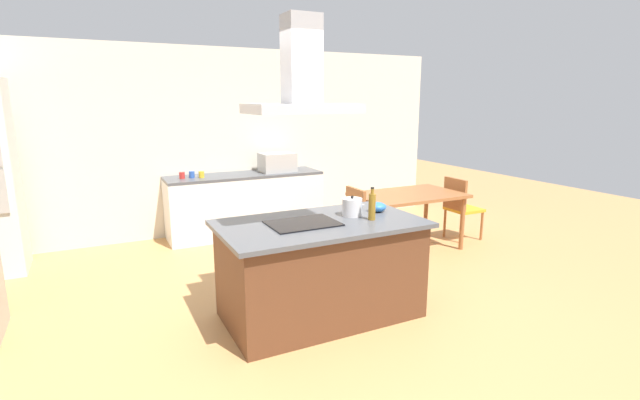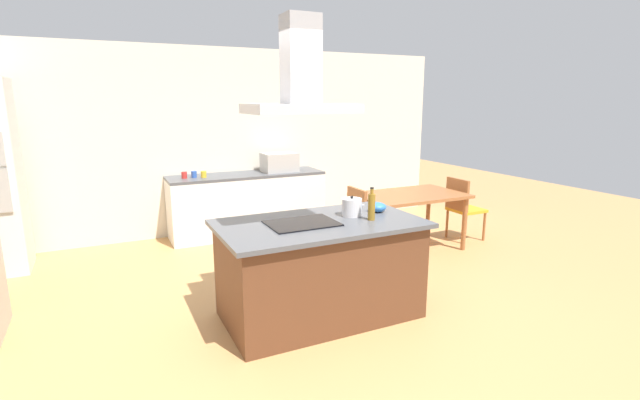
{
  "view_description": "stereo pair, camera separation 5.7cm",
  "coord_description": "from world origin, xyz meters",
  "px_view_note": "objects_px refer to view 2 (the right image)",
  "views": [
    {
      "loc": [
        -1.78,
        -3.53,
        1.97
      ],
      "look_at": [
        0.19,
        0.4,
        1.0
      ],
      "focal_mm": 25.77,
      "sensor_mm": 36.0,
      "label": 1
    },
    {
      "loc": [
        -1.72,
        -3.55,
        1.97
      ],
      "look_at": [
        0.19,
        0.4,
        1.0
      ],
      "focal_mm": 25.77,
      "sensor_mm": 36.0,
      "label": 2
    }
  ],
  "objects_px": {
    "coffee_mug_red": "(184,175)",
    "chair_at_left_end": "(349,219)",
    "coffee_mug_yellow": "(204,174)",
    "tea_kettle": "(352,207)",
    "range_hood": "(301,82)",
    "mixing_bowl": "(377,207)",
    "dining_table": "(410,200)",
    "chair_at_right_end": "(462,205)",
    "coffee_mug_blue": "(194,174)",
    "cooktop": "(302,223)",
    "countertop_microwave": "(279,162)",
    "olive_oil_bottle": "(372,206)"
  },
  "relations": [
    {
      "from": "coffee_mug_red",
      "to": "chair_at_left_end",
      "type": "xyz_separation_m",
      "value": [
        1.69,
        -1.63,
        -0.44
      ]
    },
    {
      "from": "cooktop",
      "to": "olive_oil_bottle",
      "type": "height_order",
      "value": "olive_oil_bottle"
    },
    {
      "from": "coffee_mug_blue",
      "to": "chair_at_left_end",
      "type": "relative_size",
      "value": 0.1
    },
    {
      "from": "chair_at_left_end",
      "to": "countertop_microwave",
      "type": "bearing_deg",
      "value": 100.03
    },
    {
      "from": "coffee_mug_yellow",
      "to": "chair_at_right_end",
      "type": "relative_size",
      "value": 0.1
    },
    {
      "from": "coffee_mug_red",
      "to": "coffee_mug_yellow",
      "type": "bearing_deg",
      "value": -10.18
    },
    {
      "from": "coffee_mug_red",
      "to": "coffee_mug_yellow",
      "type": "height_order",
      "value": "same"
    },
    {
      "from": "tea_kettle",
      "to": "coffee_mug_yellow",
      "type": "bearing_deg",
      "value": 105.85
    },
    {
      "from": "dining_table",
      "to": "range_hood",
      "type": "height_order",
      "value": "range_hood"
    },
    {
      "from": "tea_kettle",
      "to": "coffee_mug_red",
      "type": "height_order",
      "value": "tea_kettle"
    },
    {
      "from": "chair_at_right_end",
      "to": "coffee_mug_yellow",
      "type": "bearing_deg",
      "value": 154.05
    },
    {
      "from": "tea_kettle",
      "to": "olive_oil_bottle",
      "type": "height_order",
      "value": "olive_oil_bottle"
    },
    {
      "from": "olive_oil_bottle",
      "to": "chair_at_right_end",
      "type": "xyz_separation_m",
      "value": [
        2.4,
        1.39,
        -0.52
      ]
    },
    {
      "from": "dining_table",
      "to": "range_hood",
      "type": "bearing_deg",
      "value": -149.31
    },
    {
      "from": "coffee_mug_blue",
      "to": "chair_at_left_end",
      "type": "bearing_deg",
      "value": -46.61
    },
    {
      "from": "coffee_mug_red",
      "to": "coffee_mug_blue",
      "type": "xyz_separation_m",
      "value": [
        0.13,
        0.01,
        0.0
      ]
    },
    {
      "from": "cooktop",
      "to": "tea_kettle",
      "type": "height_order",
      "value": "tea_kettle"
    },
    {
      "from": "coffee_mug_red",
      "to": "range_hood",
      "type": "height_order",
      "value": "range_hood"
    },
    {
      "from": "olive_oil_bottle",
      "to": "dining_table",
      "type": "height_order",
      "value": "olive_oil_bottle"
    },
    {
      "from": "chair_at_left_end",
      "to": "range_hood",
      "type": "relative_size",
      "value": 0.99
    },
    {
      "from": "cooktop",
      "to": "chair_at_left_end",
      "type": "distance_m",
      "value": 1.76
    },
    {
      "from": "coffee_mug_red",
      "to": "chair_at_right_end",
      "type": "xyz_separation_m",
      "value": [
        3.52,
        -1.63,
        -0.44
      ]
    },
    {
      "from": "cooktop",
      "to": "coffee_mug_yellow",
      "type": "relative_size",
      "value": 6.67
    },
    {
      "from": "range_hood",
      "to": "countertop_microwave",
      "type": "bearing_deg",
      "value": 72.79
    },
    {
      "from": "chair_at_left_end",
      "to": "cooktop",
      "type": "bearing_deg",
      "value": -133.51
    },
    {
      "from": "coffee_mug_blue",
      "to": "chair_at_right_end",
      "type": "relative_size",
      "value": 0.1
    },
    {
      "from": "tea_kettle",
      "to": "cooktop",
      "type": "bearing_deg",
      "value": -173.34
    },
    {
      "from": "tea_kettle",
      "to": "countertop_microwave",
      "type": "distance_m",
      "value": 2.84
    },
    {
      "from": "mixing_bowl",
      "to": "coffee_mug_yellow",
      "type": "distance_m",
      "value": 2.95
    },
    {
      "from": "olive_oil_bottle",
      "to": "cooktop",
      "type": "bearing_deg",
      "value": 166.52
    },
    {
      "from": "cooktop",
      "to": "range_hood",
      "type": "distance_m",
      "value": 1.2
    },
    {
      "from": "tea_kettle",
      "to": "chair_at_left_end",
      "type": "distance_m",
      "value": 1.43
    },
    {
      "from": "tea_kettle",
      "to": "range_hood",
      "type": "bearing_deg",
      "value": -173.34
    },
    {
      "from": "countertop_microwave",
      "to": "range_hood",
      "type": "distance_m",
      "value": 3.2
    },
    {
      "from": "coffee_mug_blue",
      "to": "chair_at_left_end",
      "type": "xyz_separation_m",
      "value": [
        1.55,
        -1.64,
        -0.44
      ]
    },
    {
      "from": "cooktop",
      "to": "tea_kettle",
      "type": "xyz_separation_m",
      "value": [
        0.53,
        0.06,
        0.08
      ]
    },
    {
      "from": "coffee_mug_yellow",
      "to": "countertop_microwave",
      "type": "bearing_deg",
      "value": 2.32
    },
    {
      "from": "chair_at_right_end",
      "to": "range_hood",
      "type": "distance_m",
      "value": 3.63
    },
    {
      "from": "dining_table",
      "to": "chair_at_right_end",
      "type": "height_order",
      "value": "chair_at_right_end"
    },
    {
      "from": "olive_oil_bottle",
      "to": "chair_at_left_end",
      "type": "distance_m",
      "value": 1.59
    },
    {
      "from": "countertop_microwave",
      "to": "coffee_mug_blue",
      "type": "distance_m",
      "value": 1.27
    },
    {
      "from": "coffee_mug_blue",
      "to": "coffee_mug_yellow",
      "type": "distance_m",
      "value": 0.13
    },
    {
      "from": "tea_kettle",
      "to": "coffee_mug_red",
      "type": "distance_m",
      "value": 3.0
    },
    {
      "from": "tea_kettle",
      "to": "chair_at_right_end",
      "type": "height_order",
      "value": "tea_kettle"
    },
    {
      "from": "coffee_mug_blue",
      "to": "chair_at_left_end",
      "type": "height_order",
      "value": "coffee_mug_blue"
    },
    {
      "from": "tea_kettle",
      "to": "range_hood",
      "type": "xyz_separation_m",
      "value": [
        -0.53,
        -0.06,
        1.12
      ]
    },
    {
      "from": "coffee_mug_yellow",
      "to": "dining_table",
      "type": "height_order",
      "value": "coffee_mug_yellow"
    },
    {
      "from": "coffee_mug_yellow",
      "to": "dining_table",
      "type": "bearing_deg",
      "value": -34.07
    },
    {
      "from": "coffee_mug_blue",
      "to": "chair_at_right_end",
      "type": "height_order",
      "value": "coffee_mug_blue"
    },
    {
      "from": "olive_oil_bottle",
      "to": "range_hood",
      "type": "xyz_separation_m",
      "value": [
        -0.62,
        0.15,
        1.07
      ]
    }
  ]
}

